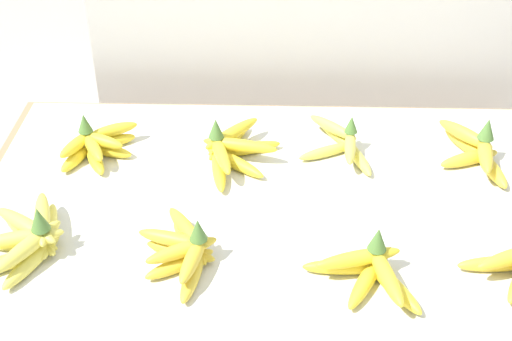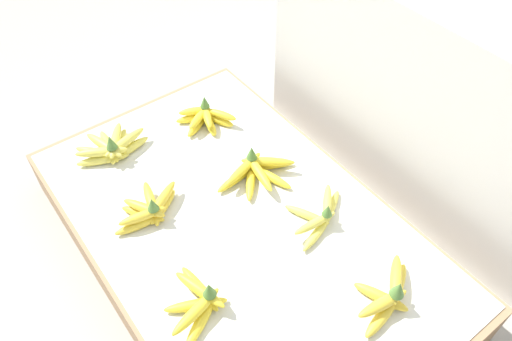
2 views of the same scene
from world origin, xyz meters
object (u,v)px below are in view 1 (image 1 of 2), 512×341
(banana_bunch_front_midright, at_px, (370,270))
(banana_bunch_front_left, at_px, (29,239))
(banana_bunch_middle_midright, at_px, (341,142))
(banana_bunch_middle_right, at_px, (476,150))
(banana_bunch_middle_midleft, at_px, (231,149))
(banana_bunch_middle_left, at_px, (96,145))
(banana_bunch_front_midleft, at_px, (185,250))

(banana_bunch_front_midright, bearing_deg, banana_bunch_front_left, 174.05)
(banana_bunch_front_midright, bearing_deg, banana_bunch_middle_midright, 92.93)
(banana_bunch_middle_right, bearing_deg, banana_bunch_middle_midleft, -179.17)
(banana_bunch_middle_midright, bearing_deg, banana_bunch_middle_right, -6.55)
(banana_bunch_front_left, height_order, banana_bunch_front_midright, banana_bunch_front_left)
(banana_bunch_middle_left, bearing_deg, banana_bunch_middle_midright, 3.80)
(banana_bunch_middle_midleft, bearing_deg, banana_bunch_middle_midright, 9.54)
(banana_bunch_middle_midleft, distance_m, banana_bunch_middle_midright, 0.25)
(banana_bunch_front_midright, distance_m, banana_bunch_middle_right, 0.48)
(banana_bunch_middle_midright, distance_m, banana_bunch_middle_right, 0.30)
(banana_bunch_middle_left, distance_m, banana_bunch_middle_midright, 0.55)
(banana_bunch_middle_left, distance_m, banana_bunch_middle_right, 0.85)
(banana_bunch_front_midright, height_order, banana_bunch_middle_midright, banana_bunch_front_midright)
(banana_bunch_front_left, xyz_separation_m, banana_bunch_middle_right, (0.90, 0.32, 0.00))
(banana_bunch_front_midright, xyz_separation_m, banana_bunch_middle_midleft, (-0.27, 0.38, -0.00))
(banana_bunch_front_midright, bearing_deg, banana_bunch_middle_midleft, 125.28)
(banana_bunch_middle_left, relative_size, banana_bunch_middle_midright, 0.76)
(banana_bunch_front_left, xyz_separation_m, banana_bunch_middle_midright, (0.61, 0.36, -0.00))
(banana_bunch_middle_left, bearing_deg, banana_bunch_middle_midleft, -1.00)
(banana_bunch_middle_right, bearing_deg, banana_bunch_front_midleft, -150.34)
(banana_bunch_front_midleft, distance_m, banana_bunch_middle_right, 0.70)
(banana_bunch_front_midleft, bearing_deg, banana_bunch_front_left, 175.78)
(banana_bunch_middle_left, xyz_separation_m, banana_bunch_middle_right, (0.85, 0.00, 0.00))
(banana_bunch_front_midleft, height_order, banana_bunch_middle_left, banana_bunch_front_midleft)
(banana_bunch_front_left, height_order, banana_bunch_middle_midleft, banana_bunch_front_left)
(banana_bunch_middle_left, distance_m, banana_bunch_middle_midleft, 0.30)
(banana_bunch_front_midright, bearing_deg, banana_bunch_middle_right, 54.94)
(banana_bunch_front_left, xyz_separation_m, banana_bunch_front_midleft, (0.30, -0.02, -0.00))
(banana_bunch_front_midleft, bearing_deg, banana_bunch_middle_right, 29.66)
(banana_bunch_middle_right, bearing_deg, banana_bunch_middle_left, -179.82)
(banana_bunch_front_midright, xyz_separation_m, banana_bunch_middle_left, (-0.57, 0.39, 0.00))
(banana_bunch_middle_left, height_order, banana_bunch_middle_midleft, banana_bunch_middle_midleft)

